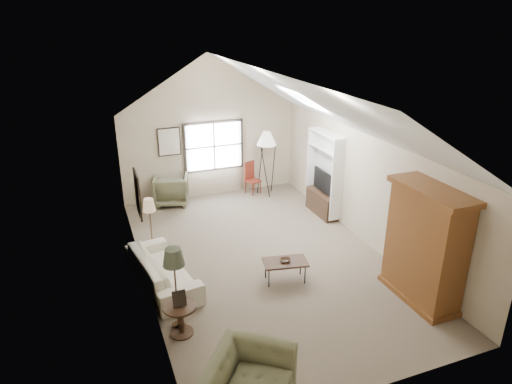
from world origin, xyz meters
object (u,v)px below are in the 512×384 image
object	(u,v)px
sofa	(162,270)
coffee_table	(285,271)
side_table	(181,320)
armchair_far	(171,189)
armoire	(425,245)
side_chair	(253,178)

from	to	relation	value
sofa	coffee_table	distance (m)	2.41
coffee_table	side_table	size ratio (longest dim) A/B	1.57
sofa	coffee_table	bearing A→B (deg)	-118.01
armchair_far	side_table	size ratio (longest dim) A/B	1.68
armchair_far	armoire	bearing A→B (deg)	134.35
coffee_table	side_chair	distance (m)	4.73
armchair_far	side_chair	xyz separation A→B (m)	(2.38, -0.09, 0.05)
side_table	side_chair	xyz separation A→B (m)	(3.34, 5.43, 0.20)
side_table	armoire	bearing A→B (deg)	-7.50
coffee_table	side_table	world-z (taller)	side_table
coffee_table	side_table	xyz separation A→B (m)	(-2.28, -0.84, 0.05)
armoire	side_chair	world-z (taller)	armoire
sofa	coffee_table	xyz separation A→B (m)	(2.28, -0.76, -0.10)
sofa	side_chair	bearing A→B (deg)	-50.66
armoire	sofa	xyz separation A→B (m)	(-4.38, 2.18, -0.78)
sofa	side_table	distance (m)	1.60
sofa	coffee_table	world-z (taller)	sofa
armchair_far	sofa	bearing A→B (deg)	91.26
armchair_far	side_chair	bearing A→B (deg)	-167.05
side_table	side_chair	world-z (taller)	side_chair
coffee_table	side_table	bearing A→B (deg)	-159.82
sofa	side_table	xyz separation A→B (m)	(0.01, -1.60, -0.05)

